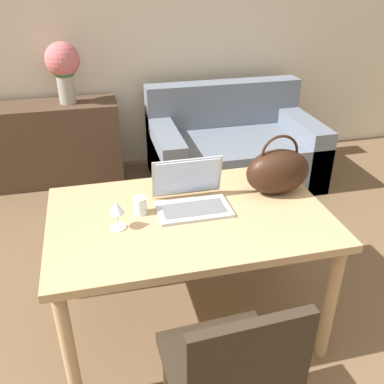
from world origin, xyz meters
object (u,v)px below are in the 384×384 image
at_px(wine_glass, 117,209).
at_px(handbag, 278,171).
at_px(chair, 232,373).
at_px(laptop, 191,194).
at_px(flower_vase, 63,65).
at_px(couch, 232,150).
at_px(drinking_glass, 140,206).

xyz_separation_m(wine_glass, handbag, (0.84, 0.15, 0.02)).
distance_m(chair, laptop, 0.89).
bearing_deg(chair, laptop, 83.79).
relative_size(laptop, flower_vase, 0.71).
bearing_deg(laptop, flower_vase, 107.79).
distance_m(couch, flower_vase, 1.62).
distance_m(drinking_glass, wine_glass, 0.17).
distance_m(wine_glass, handbag, 0.86).
relative_size(laptop, handbag, 1.06).
xyz_separation_m(wine_glass, flower_vase, (-0.25, 2.06, 0.21)).
bearing_deg(couch, wine_glass, -123.59).
height_order(couch, flower_vase, flower_vase).
height_order(wine_glass, flower_vase, flower_vase).
bearing_deg(handbag, wine_glass, -170.06).
height_order(couch, handbag, handbag).
xyz_separation_m(couch, laptop, (-0.77, -1.60, 0.51)).
relative_size(chair, wine_glass, 6.30).
distance_m(couch, handbag, 1.70).
xyz_separation_m(laptop, drinking_glass, (-0.26, -0.02, -0.02)).
height_order(chair, drinking_glass, chair).
height_order(couch, wine_glass, wine_glass).
xyz_separation_m(chair, drinking_glass, (-0.21, 0.82, 0.26)).
bearing_deg(wine_glass, laptop, 18.89).
bearing_deg(handbag, chair, -121.06).
relative_size(drinking_glass, flower_vase, 0.17).
relative_size(drinking_glass, handbag, 0.25).
distance_m(drinking_glass, flower_vase, 2.00).
relative_size(chair, handbag, 2.60).
xyz_separation_m(laptop, handbag, (0.47, 0.02, 0.06)).
relative_size(chair, flower_vase, 1.75).
xyz_separation_m(chair, laptop, (0.05, 0.84, 0.28)).
bearing_deg(chair, flower_vase, 98.76).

